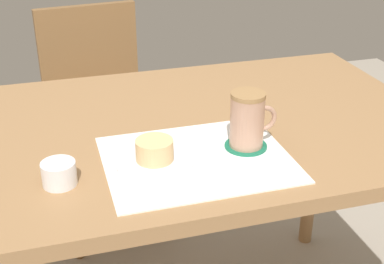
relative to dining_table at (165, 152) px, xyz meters
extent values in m
cylinder|color=#997047|center=(0.64, 0.34, -0.32)|extent=(0.05, 0.05, 0.72)
cube|color=#997047|center=(0.00, 0.00, 0.06)|extent=(1.39, 0.80, 0.04)
cylinder|color=brown|center=(0.12, 0.53, -0.46)|extent=(0.04, 0.04, 0.43)
cylinder|color=brown|center=(-0.23, 0.49, -0.46)|extent=(0.04, 0.04, 0.43)
cylinder|color=brown|center=(0.08, 0.88, -0.46)|extent=(0.04, 0.04, 0.43)
cylinder|color=brown|center=(-0.27, 0.85, -0.46)|extent=(0.04, 0.04, 0.43)
cube|color=brown|center=(-0.07, 0.69, -0.23)|extent=(0.46, 0.46, 0.04)
cube|color=brown|center=(-0.09, 0.88, -0.01)|extent=(0.39, 0.08, 0.39)
cube|color=white|center=(0.03, -0.19, 0.08)|extent=(0.41, 0.32, 0.00)
cylinder|color=white|center=(-0.07, -0.19, 0.09)|extent=(0.17, 0.17, 0.01)
cylinder|color=#E5BC7F|center=(-0.07, -0.19, 0.11)|extent=(0.08, 0.08, 0.05)
cylinder|color=#196B4C|center=(0.15, -0.17, 0.08)|extent=(0.10, 0.10, 0.00)
cylinder|color=tan|center=(0.15, -0.17, 0.14)|extent=(0.08, 0.08, 0.12)
cylinder|color=#9E7547|center=(0.15, -0.17, 0.21)|extent=(0.08, 0.08, 0.01)
torus|color=tan|center=(0.19, -0.17, 0.15)|extent=(0.06, 0.01, 0.06)
cylinder|color=white|center=(-0.27, -0.20, 0.10)|extent=(0.07, 0.07, 0.05)
camera|label=1|loc=(-0.27, -1.17, 0.66)|focal=50.00mm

